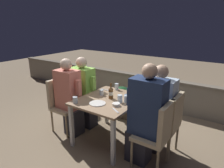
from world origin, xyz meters
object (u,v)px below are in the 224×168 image
(chair_right_near, at_px, (159,130))
(beer_bottle, at_px, (111,93))
(chair_left_near, at_px, (62,100))
(potted_plant, at_px, (78,91))
(chair_left_far, at_px, (76,95))
(person_blue_shirt, at_px, (156,109))
(person_coral_top, at_px, (70,97))
(person_green_blouse, at_px, (84,92))
(person_navy_jumper, at_px, (145,116))
(chair_right_far, at_px, (169,120))

(chair_right_near, xyz_separation_m, beer_bottle, (-0.86, 0.20, 0.26))
(chair_left_near, distance_m, potted_plant, 0.90)
(chair_left_near, height_order, chair_left_far, same)
(chair_left_far, relative_size, person_blue_shirt, 0.71)
(person_coral_top, relative_size, person_green_blouse, 1.02)
(person_green_blouse, relative_size, person_blue_shirt, 0.98)
(person_coral_top, distance_m, potted_plant, 1.02)
(chair_left_far, bearing_deg, chair_right_near, -11.04)
(chair_right_near, height_order, person_navy_jumper, person_navy_jumper)
(chair_left_near, distance_m, chair_left_far, 0.33)
(chair_left_far, relative_size, person_green_blouse, 0.72)
(potted_plant, bearing_deg, chair_right_far, -11.90)
(person_blue_shirt, bearing_deg, beer_bottle, -166.94)
(person_coral_top, distance_m, beer_bottle, 0.75)
(person_green_blouse, bearing_deg, chair_right_far, 0.64)
(chair_left_far, height_order, chair_right_far, same)
(person_green_blouse, xyz_separation_m, person_navy_jumper, (1.35, -0.34, 0.05))
(chair_left_near, height_order, person_coral_top, person_coral_top)
(chair_left_near, relative_size, potted_plant, 1.36)
(person_navy_jumper, bearing_deg, person_green_blouse, 165.84)
(potted_plant, bearing_deg, person_green_blouse, -38.26)
(person_blue_shirt, relative_size, potted_plant, 1.93)
(person_navy_jumper, bearing_deg, beer_bottle, 163.31)
(beer_bottle, height_order, potted_plant, beer_bottle)
(person_navy_jumper, bearing_deg, person_blue_shirt, 88.20)
(person_navy_jumper, height_order, person_blue_shirt, person_navy_jumper)
(person_coral_top, bearing_deg, beer_bottle, 15.08)
(chair_left_far, bearing_deg, person_navy_jumper, -12.40)
(person_blue_shirt, bearing_deg, potted_plant, 166.94)
(person_coral_top, relative_size, person_navy_jumper, 0.94)
(person_coral_top, relative_size, chair_right_far, 1.40)
(person_green_blouse, bearing_deg, person_coral_top, -93.89)
(chair_right_near, distance_m, person_blue_shirt, 0.42)
(chair_left_far, relative_size, person_navy_jumper, 0.67)
(person_green_blouse, relative_size, person_navy_jumper, 0.92)
(chair_left_near, distance_m, person_navy_jumper, 1.58)
(chair_right_near, bearing_deg, person_green_blouse, 167.58)
(chair_right_near, relative_size, person_navy_jumper, 0.67)
(person_green_blouse, relative_size, chair_right_far, 1.38)
(person_green_blouse, bearing_deg, beer_bottle, -11.62)
(chair_left_near, relative_size, chair_right_near, 1.00)
(chair_right_far, relative_size, beer_bottle, 3.73)
(beer_bottle, bearing_deg, person_navy_jumper, -16.69)
(potted_plant, bearing_deg, chair_right_near, -20.75)
(person_blue_shirt, xyz_separation_m, beer_bottle, (-0.68, -0.16, 0.16))
(chair_right_far, bearing_deg, potted_plant, 168.10)
(chair_left_near, distance_m, chair_right_far, 1.81)
(person_blue_shirt, bearing_deg, person_navy_jumper, -91.80)
(chair_left_near, xyz_separation_m, potted_plant, (-0.38, 0.80, -0.13))
(chair_right_far, height_order, potted_plant, chair_right_far)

